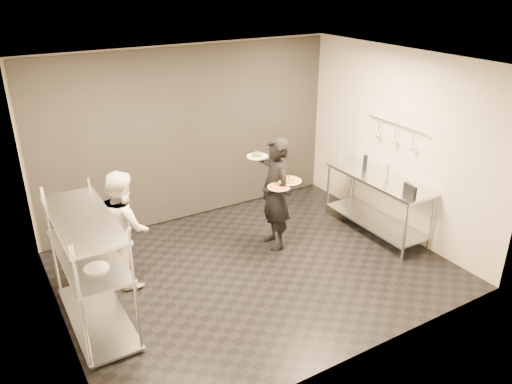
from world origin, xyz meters
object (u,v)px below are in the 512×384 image
chef (124,227)px  salad_plate (257,155)px  pizza_plate_far (290,180)px  bottle_green (340,156)px  pizza_plate_near (279,186)px  pos_monitor (410,190)px  waiter (275,194)px  prep_counter (377,195)px  bottle_dark (365,162)px  pass_rack (90,265)px  bottle_clear (387,171)px

chef → salad_plate: bearing=-90.6°
pizza_plate_far → bottle_green: (1.37, 0.55, -0.07)m
pizza_plate_near → pos_monitor: 1.81m
waiter → bottle_green: size_ratio=7.70×
salad_plate → pos_monitor: bearing=-43.4°
pizza_plate_far → prep_counter: bearing=-9.7°
bottle_green → bottle_dark: size_ratio=0.91×
chef → pizza_plate_far: bearing=-103.6°
pass_rack → bottle_clear: (4.40, -0.08, 0.26)m
prep_counter → pizza_plate_near: bearing=172.3°
waiter → bottle_green: (1.49, 0.37, 0.19)m
prep_counter → pizza_plate_far: 1.56m
pizza_plate_near → bottle_clear: bottle_clear is taller
prep_counter → chef: 3.80m
prep_counter → waiter: size_ratio=1.08×
pizza_plate_near → pos_monitor: (1.55, -0.94, -0.05)m
chef → bottle_green: size_ratio=7.05×
pizza_plate_far → bottle_dark: bearing=3.9°
prep_counter → pass_rack: bearing=-180.0°
pizza_plate_far → bottle_clear: 1.57m
salad_plate → bottle_green: (1.59, 0.04, -0.32)m
pizza_plate_far → bottle_dark: 1.50m
pass_rack → waiter: 2.78m
prep_counter → bottle_dark: bottle_dark is taller
bottle_dark → bottle_green: bearing=105.6°
chef → pos_monitor: size_ratio=6.56×
salad_plate → bottle_dark: 1.79m
prep_counter → bottle_dark: 0.55m
bottle_green → bottle_clear: size_ratio=0.98×
pizza_plate_near → bottle_green: (1.57, 0.58, -0.03)m
pos_monitor → chef: bearing=166.2°
pizza_plate_far → pos_monitor: bearing=-35.8°
chef → pizza_plate_near: (2.06, -0.48, 0.29)m
bottle_clear → bottle_green: bearing=100.6°
chef → pizza_plate_far: (2.26, -0.45, 0.33)m
chef → bottle_green: 3.64m
chef → bottle_green: (3.63, 0.10, 0.26)m
pass_rack → chef: chef is taller
prep_counter → waiter: (-1.59, 0.43, 0.21)m
salad_plate → bottle_green: bearing=1.3°
pass_rack → pizza_plate_far: 2.89m
pizza_plate_near → salad_plate: salad_plate is taller
waiter → pizza_plate_far: (0.12, -0.18, 0.26)m
waiter → pizza_plate_near: waiter is taller
chef → pos_monitor: (3.61, -1.42, 0.24)m
chef → bottle_dark: bearing=-97.6°
waiter → prep_counter: bearing=83.1°
chef → pizza_plate_near: size_ratio=4.90×
prep_counter → pizza_plate_near: (-1.67, 0.22, 0.43)m
waiter → salad_plate: size_ratio=5.45×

